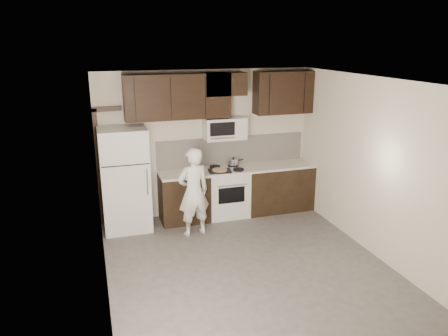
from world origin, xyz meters
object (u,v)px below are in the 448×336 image
stove (227,192)px  refrigerator (125,179)px  person (193,192)px  microwave (225,128)px

stove → refrigerator: size_ratio=0.52×
stove → refrigerator: 1.90m
stove → person: person is taller
stove → refrigerator: (-1.85, -0.05, 0.44)m
microwave → stove: bearing=-89.9°
stove → refrigerator: bearing=-178.5°
microwave → person: 1.41m
refrigerator → stove: bearing=1.5°
person → microwave: bearing=-146.6°
microwave → person: (-0.79, -0.77, -0.89)m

